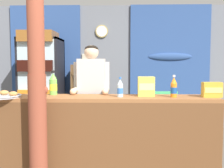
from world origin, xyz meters
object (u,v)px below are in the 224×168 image
(bottle_shelf_rack, at_px, (84,97))
(pastry_tray, at_px, (1,96))
(plastic_lawn_chair, at_px, (164,111))
(soda_bottle_water, at_px, (120,89))
(snack_box_choco_powder, at_px, (212,90))
(timber_post, at_px, (37,79))
(drink_fridge, at_px, (41,78))
(soda_bottle_lime_soda, at_px, (53,84))
(shopkeeper, at_px, (92,90))
(stall_counter, at_px, (102,130))
(soda_bottle_orange_soda, at_px, (174,88))
(snack_box_instant_noodle, at_px, (146,86))

(bottle_shelf_rack, height_order, pastry_tray, bottle_shelf_rack)
(bottle_shelf_rack, relative_size, pastry_tray, 2.91)
(bottle_shelf_rack, distance_m, plastic_lawn_chair, 1.58)
(soda_bottle_water, bearing_deg, pastry_tray, -176.24)
(snack_box_choco_powder, distance_m, pastry_tray, 2.41)
(timber_post, height_order, bottle_shelf_rack, timber_post)
(plastic_lawn_chair, bearing_deg, timber_post, -129.69)
(drink_fridge, height_order, soda_bottle_water, drink_fridge)
(soda_bottle_lime_soda, relative_size, snack_box_choco_powder, 1.41)
(soda_bottle_water, xyz_separation_m, snack_box_choco_powder, (1.05, 0.00, -0.01))
(shopkeeper, bearing_deg, timber_post, -120.68)
(stall_counter, xyz_separation_m, soda_bottle_orange_soda, (0.82, 0.04, 0.49))
(soda_bottle_orange_soda, height_order, snack_box_choco_powder, soda_bottle_orange_soda)
(shopkeeper, xyz_separation_m, snack_box_instant_noodle, (0.69, -0.37, 0.08))
(soda_bottle_water, distance_m, snack_box_choco_powder, 1.05)
(drink_fridge, distance_m, soda_bottle_lime_soda, 1.78)
(stall_counter, relative_size, snack_box_choco_powder, 12.50)
(shopkeeper, relative_size, soda_bottle_orange_soda, 6.18)
(snack_box_instant_noodle, relative_size, pastry_tray, 0.51)
(shopkeeper, height_order, soda_bottle_orange_soda, shopkeeper)
(soda_bottle_water, height_order, pastry_tray, soda_bottle_water)
(timber_post, height_order, soda_bottle_orange_soda, timber_post)
(soda_bottle_lime_soda, bearing_deg, pastry_tray, -151.44)
(soda_bottle_orange_soda, bearing_deg, soda_bottle_water, 178.96)
(snack_box_choco_powder, bearing_deg, drink_fridge, 143.84)
(soda_bottle_orange_soda, height_order, snack_box_instant_noodle, soda_bottle_orange_soda)
(timber_post, distance_m, drink_fridge, 2.29)
(stall_counter, distance_m, bottle_shelf_rack, 2.22)
(drink_fridge, distance_m, bottle_shelf_rack, 0.89)
(stall_counter, bearing_deg, shopkeeper, 108.34)
(bottle_shelf_rack, xyz_separation_m, soda_bottle_orange_soda, (1.33, -2.12, 0.37))
(snack_box_instant_noodle, bearing_deg, timber_post, -159.75)
(stall_counter, xyz_separation_m, bottle_shelf_rack, (-0.50, 2.16, 0.12))
(drink_fridge, xyz_separation_m, soda_bottle_lime_soda, (0.65, -1.65, 0.02))
(timber_post, xyz_separation_m, soda_bottle_orange_soda, (1.47, 0.34, -0.11))
(drink_fridge, relative_size, soda_bottle_water, 8.35)
(soda_bottle_lime_soda, distance_m, pastry_tray, 0.61)
(drink_fridge, relative_size, soda_bottle_orange_soda, 7.51)
(bottle_shelf_rack, height_order, snack_box_choco_powder, bottle_shelf_rack)
(timber_post, xyz_separation_m, soda_bottle_water, (0.86, 0.35, -0.13))
(shopkeeper, distance_m, pastry_tray, 1.12)
(soda_bottle_orange_soda, bearing_deg, stall_counter, -176.91)
(shopkeeper, bearing_deg, soda_bottle_water, -50.13)
(timber_post, relative_size, plastic_lawn_chair, 2.85)
(soda_bottle_water, bearing_deg, plastic_lawn_chair, 64.29)
(bottle_shelf_rack, xyz_separation_m, soda_bottle_water, (0.71, -2.11, 0.36))
(snack_box_instant_noodle, distance_m, pastry_tray, 1.67)
(snack_box_instant_noodle, bearing_deg, soda_bottle_water, -165.00)
(stall_counter, height_order, bottle_shelf_rack, bottle_shelf_rack)
(timber_post, xyz_separation_m, drink_fridge, (-0.63, 2.20, -0.12))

